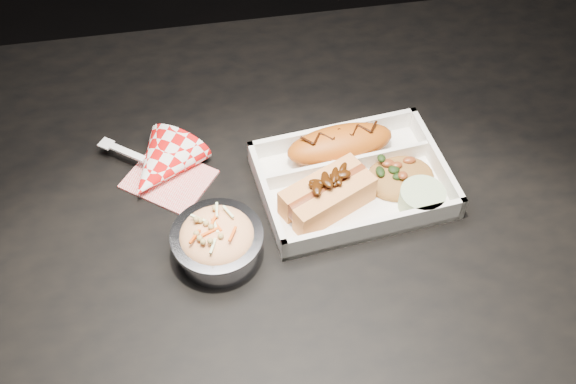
# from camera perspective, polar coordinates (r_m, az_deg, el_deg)

# --- Properties ---
(dining_table) EXTENTS (1.20, 0.80, 0.75)m
(dining_table) POSITION_cam_1_polar(r_m,az_deg,el_deg) (1.05, -1.47, -3.93)
(dining_table) COLOR black
(dining_table) RESTS_ON ground
(food_tray) EXTENTS (0.27, 0.21, 0.04)m
(food_tray) POSITION_cam_1_polar(r_m,az_deg,el_deg) (0.99, 5.08, 0.74)
(food_tray) COLOR white
(food_tray) RESTS_ON dining_table
(fried_pastry) EXTENTS (0.16, 0.08, 0.05)m
(fried_pastry) POSITION_cam_1_polar(r_m,az_deg,el_deg) (1.01, 4.13, 3.80)
(fried_pastry) COLOR #B85412
(fried_pastry) RESTS_ON food_tray
(hotdog) EXTENTS (0.13, 0.10, 0.06)m
(hotdog) POSITION_cam_1_polar(r_m,az_deg,el_deg) (0.94, 3.14, -0.15)
(hotdog) COLOR #E9954F
(hotdog) RESTS_ON food_tray
(fried_rice_mound) EXTENTS (0.10, 0.09, 0.03)m
(fried_rice_mound) POSITION_cam_1_polar(r_m,az_deg,el_deg) (0.99, 8.90, 1.51)
(fried_rice_mound) COLOR #A3692F
(fried_rice_mound) RESTS_ON food_tray
(cupcake_liner) EXTENTS (0.06, 0.06, 0.03)m
(cupcake_liner) POSITION_cam_1_polar(r_m,az_deg,el_deg) (0.97, 10.53, -0.57)
(cupcake_liner) COLOR #A5BE90
(cupcake_liner) RESTS_ON food_tray
(foil_coleslaw_cup) EXTENTS (0.12, 0.12, 0.07)m
(foil_coleslaw_cup) POSITION_cam_1_polar(r_m,az_deg,el_deg) (0.90, -5.60, -3.80)
(foil_coleslaw_cup) COLOR silver
(foil_coleslaw_cup) RESTS_ON dining_table
(napkin_fork) EXTENTS (0.17, 0.15, 0.10)m
(napkin_fork) POSITION_cam_1_polar(r_m,az_deg,el_deg) (1.01, -10.08, 1.89)
(napkin_fork) COLOR red
(napkin_fork) RESTS_ON dining_table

